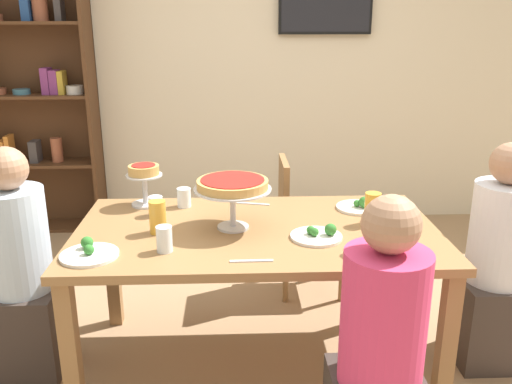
% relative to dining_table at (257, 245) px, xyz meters
% --- Properties ---
extents(ground_plane, '(12.00, 12.00, 0.00)m').
position_rel_dining_table_xyz_m(ground_plane, '(0.00, 0.00, -0.66)').
color(ground_plane, '#9E7A56').
extents(rear_partition, '(8.00, 0.12, 2.80)m').
position_rel_dining_table_xyz_m(rear_partition, '(0.00, 2.20, 0.74)').
color(rear_partition, beige).
rests_on(rear_partition, ground_plane).
extents(dining_table, '(1.72, 0.96, 0.74)m').
position_rel_dining_table_xyz_m(dining_table, '(0.00, 0.00, 0.00)').
color(dining_table, olive).
rests_on(dining_table, ground_plane).
extents(bookshelf, '(1.10, 0.30, 2.21)m').
position_rel_dining_table_xyz_m(bookshelf, '(-1.78, 2.02, 0.48)').
color(bookshelf, '#4C2D19').
rests_on(bookshelf, ground_plane).
extents(television, '(0.74, 0.05, 0.43)m').
position_rel_dining_table_xyz_m(television, '(0.64, 2.11, 1.13)').
color(television, black).
extents(diner_head_east, '(0.34, 0.34, 1.15)m').
position_rel_dining_table_xyz_m(diner_head_east, '(1.19, -0.01, -0.16)').
color(diner_head_east, '#382D28').
rests_on(diner_head_east, ground_plane).
extents(diner_head_west, '(0.34, 0.34, 1.15)m').
position_rel_dining_table_xyz_m(diner_head_west, '(-1.13, -0.01, -0.16)').
color(diner_head_west, '#382D28').
rests_on(diner_head_west, ground_plane).
extents(diner_near_right, '(0.34, 0.34, 1.15)m').
position_rel_dining_table_xyz_m(diner_near_right, '(0.41, -0.77, -0.16)').
color(diner_near_right, '#382D28').
rests_on(diner_near_right, ground_plane).
extents(chair_far_right, '(0.40, 0.40, 0.87)m').
position_rel_dining_table_xyz_m(chair_far_right, '(0.31, 0.79, -0.17)').
color(chair_far_right, olive).
rests_on(chair_far_right, ground_plane).
extents(deep_dish_pizza_stand, '(0.36, 0.36, 0.24)m').
position_rel_dining_table_xyz_m(deep_dish_pizza_stand, '(-0.11, 0.01, 0.29)').
color(deep_dish_pizza_stand, silver).
rests_on(deep_dish_pizza_stand, dining_table).
extents(personal_pizza_stand, '(0.19, 0.19, 0.22)m').
position_rel_dining_table_xyz_m(personal_pizza_stand, '(-0.58, 0.37, 0.24)').
color(personal_pizza_stand, silver).
rests_on(personal_pizza_stand, dining_table).
extents(salad_plate_near_diner, '(0.24, 0.24, 0.07)m').
position_rel_dining_table_xyz_m(salad_plate_near_diner, '(0.27, -0.13, 0.10)').
color(salad_plate_near_diner, white).
rests_on(salad_plate_near_diner, dining_table).
extents(salad_plate_far_diner, '(0.23, 0.23, 0.07)m').
position_rel_dining_table_xyz_m(salad_plate_far_diner, '(0.55, 0.25, 0.10)').
color(salad_plate_far_diner, white).
rests_on(salad_plate_far_diner, dining_table).
extents(salad_plate_spare, '(0.24, 0.24, 0.07)m').
position_rel_dining_table_xyz_m(salad_plate_spare, '(-0.72, -0.28, 0.10)').
color(salad_plate_spare, white).
rests_on(salad_plate_spare, dining_table).
extents(beer_glass_amber_tall, '(0.08, 0.08, 0.16)m').
position_rel_dining_table_xyz_m(beer_glass_amber_tall, '(-0.46, -0.03, 0.16)').
color(beer_glass_amber_tall, gold).
rests_on(beer_glass_amber_tall, dining_table).
extents(beer_glass_amber_short, '(0.08, 0.08, 0.16)m').
position_rel_dining_table_xyz_m(beer_glass_amber_short, '(0.56, 0.03, 0.16)').
color(beer_glass_amber_short, gold).
rests_on(beer_glass_amber_short, dining_table).
extents(beer_glass_amber_spare, '(0.08, 0.08, 0.16)m').
position_rel_dining_table_xyz_m(beer_glass_amber_spare, '(0.48, -0.29, 0.16)').
color(beer_glass_amber_spare, gold).
rests_on(beer_glass_amber_spare, dining_table).
extents(water_glass_clear_near, '(0.07, 0.07, 0.11)m').
position_rel_dining_table_xyz_m(water_glass_clear_near, '(-0.41, -0.25, 0.14)').
color(water_glass_clear_near, white).
rests_on(water_glass_clear_near, dining_table).
extents(water_glass_clear_far, '(0.07, 0.07, 0.10)m').
position_rel_dining_table_xyz_m(water_glass_clear_far, '(-0.37, 0.33, 0.13)').
color(water_glass_clear_far, white).
rests_on(water_glass_clear_far, dining_table).
extents(water_glass_clear_spare, '(0.07, 0.07, 0.10)m').
position_rel_dining_table_xyz_m(water_glass_clear_spare, '(-0.50, 0.20, 0.13)').
color(water_glass_clear_spare, white).
rests_on(water_glass_clear_spare, dining_table).
extents(cutlery_fork_near, '(0.17, 0.08, 0.00)m').
position_rel_dining_table_xyz_m(cutlery_fork_near, '(0.64, -0.34, 0.09)').
color(cutlery_fork_near, silver).
rests_on(cutlery_fork_near, dining_table).
extents(cutlery_knife_near, '(0.18, 0.06, 0.00)m').
position_rel_dining_table_xyz_m(cutlery_knife_near, '(-0.01, 0.36, 0.09)').
color(cutlery_knife_near, silver).
rests_on(cutlery_knife_near, dining_table).
extents(cutlery_fork_far, '(0.18, 0.02, 0.00)m').
position_rel_dining_table_xyz_m(cutlery_fork_far, '(-0.04, -0.37, 0.09)').
color(cutlery_fork_far, silver).
rests_on(cutlery_fork_far, dining_table).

